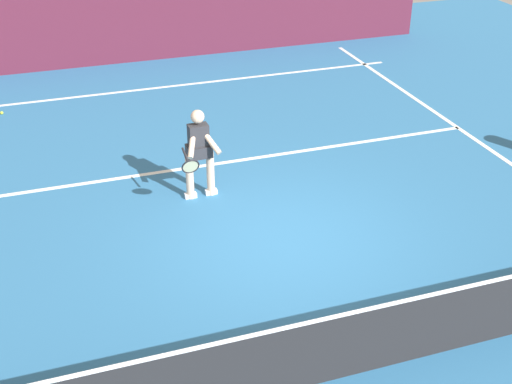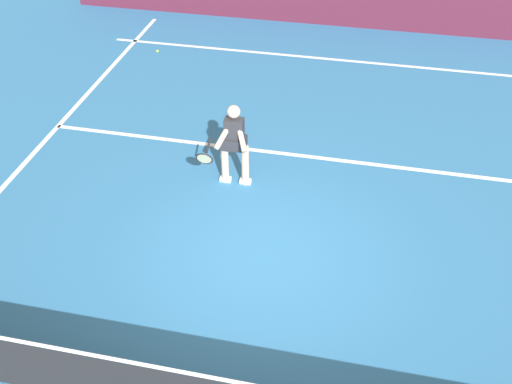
% 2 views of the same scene
% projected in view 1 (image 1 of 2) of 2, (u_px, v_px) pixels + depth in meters
% --- Properties ---
extents(ground_plane, '(24.83, 24.83, 0.00)m').
position_uv_depth(ground_plane, '(286.00, 240.00, 10.11)').
color(ground_plane, teal).
extents(court_back_wall, '(14.69, 0.24, 2.05)m').
position_uv_depth(court_back_wall, '(159.00, 19.00, 17.25)').
color(court_back_wall, '#561E33').
rests_on(court_back_wall, ground).
extents(baseline_marking, '(10.69, 0.10, 0.01)m').
position_uv_depth(baseline_marking, '(181.00, 85.00, 15.93)').
color(baseline_marking, white).
rests_on(baseline_marking, ground).
extents(service_line_marking, '(9.69, 0.10, 0.01)m').
position_uv_depth(service_line_marking, '(232.00, 161.00, 12.41)').
color(service_line_marking, white).
rests_on(service_line_marking, ground).
extents(court_net, '(10.37, 0.08, 1.02)m').
position_uv_depth(court_net, '(376.00, 338.00, 7.51)').
color(court_net, '#4C4C51').
rests_on(court_net, ground).
extents(tennis_player, '(0.76, 0.94, 1.55)m').
position_uv_depth(tennis_player, '(199.00, 151.00, 10.85)').
color(tennis_player, beige).
rests_on(tennis_player, ground).
extents(tennis_ball_near, '(0.07, 0.07, 0.07)m').
position_uv_depth(tennis_ball_near, '(2.00, 113.00, 14.36)').
color(tennis_ball_near, '#D1E533').
rests_on(tennis_ball_near, ground).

